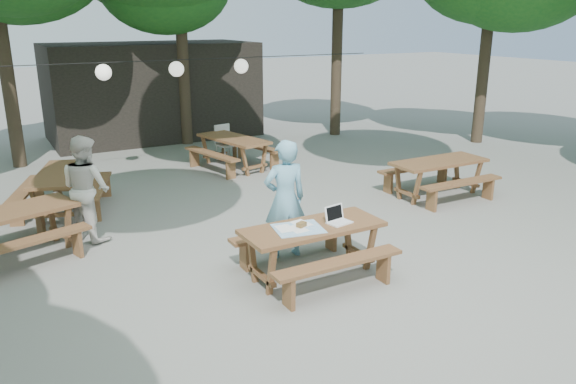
# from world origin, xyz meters

# --- Properties ---
(ground) EXTENTS (80.00, 80.00, 0.00)m
(ground) POSITION_xyz_m (0.00, 0.00, 0.00)
(ground) COLOR slate
(ground) RESTS_ON ground
(pavilion) EXTENTS (6.00, 3.00, 2.80)m
(pavilion) POSITION_xyz_m (0.50, 10.50, 1.40)
(pavilion) COLOR black
(pavilion) RESTS_ON ground
(main_picnic_table) EXTENTS (2.00, 1.58, 0.75)m
(main_picnic_table) POSITION_xyz_m (-0.45, -0.26, 0.39)
(main_picnic_table) COLOR #57351E
(main_picnic_table) RESTS_ON ground
(picnic_table_nw) EXTENTS (2.28, 2.07, 0.75)m
(picnic_table_nw) POSITION_xyz_m (-4.14, 2.47, 0.39)
(picnic_table_nw) COLOR #57351E
(picnic_table_nw) RESTS_ON ground
(picnic_table_ne) EXTENTS (2.01, 1.60, 0.75)m
(picnic_table_ne) POSITION_xyz_m (3.74, 1.65, 0.39)
(picnic_table_ne) COLOR #57351E
(picnic_table_ne) RESTS_ON ground
(picnic_table_far_w) EXTENTS (2.12, 2.31, 0.75)m
(picnic_table_far_w) POSITION_xyz_m (-3.07, 4.45, 0.39)
(picnic_table_far_w) COLOR #57351E
(picnic_table_far_w) RESTS_ON ground
(picnic_table_far_e) EXTENTS (1.95, 2.20, 0.75)m
(picnic_table_far_e) POSITION_xyz_m (1.04, 5.76, 0.39)
(picnic_table_far_e) COLOR #57351E
(picnic_table_far_e) RESTS_ON ground
(woman) EXTENTS (0.71, 0.52, 1.81)m
(woman) POSITION_xyz_m (-0.45, 0.55, 0.91)
(woman) COLOR #6BA8C4
(woman) RESTS_ON ground
(second_person) EXTENTS (0.97, 1.05, 1.73)m
(second_person) POSITION_xyz_m (-2.91, 2.75, 0.86)
(second_person) COLOR silver
(second_person) RESTS_ON ground
(plastic_chair) EXTENTS (0.51, 0.51, 0.90)m
(plastic_chair) POSITION_xyz_m (1.20, 6.59, 0.26)
(plastic_chair) COLOR silver
(plastic_chair) RESTS_ON ground
(laptop) EXTENTS (0.37, 0.31, 0.24)m
(laptop) POSITION_xyz_m (-0.08, -0.31, 0.81)
(laptop) COLOR white
(laptop) RESTS_ON main_picnic_table
(tabletop_clutter) EXTENTS (0.74, 0.67, 0.08)m
(tabletop_clutter) POSITION_xyz_m (-0.68, -0.25, 0.76)
(tabletop_clutter) COLOR #3C93CE
(tabletop_clutter) RESTS_ON main_picnic_table
(paper_lanterns) EXTENTS (9.00, 0.34, 0.38)m
(paper_lanterns) POSITION_xyz_m (-0.19, 6.00, 2.40)
(paper_lanterns) COLOR black
(paper_lanterns) RESTS_ON ground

